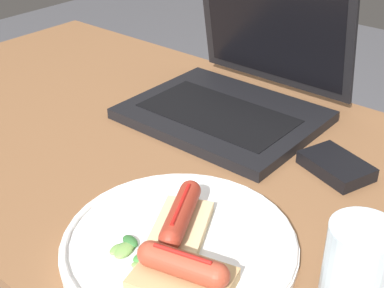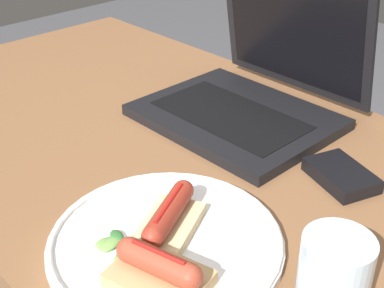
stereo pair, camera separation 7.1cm
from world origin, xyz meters
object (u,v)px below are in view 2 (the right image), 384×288
at_px(plate, 166,241).
at_px(external_drive, 341,175).
at_px(drinking_glass, 332,284).
at_px(laptop, 253,91).

relative_size(plate, external_drive, 2.43).
bearing_deg(drinking_glass, external_drive, 119.78).
bearing_deg(laptop, drinking_glass, -39.81).
relative_size(plate, drinking_glass, 2.61).
distance_m(laptop, drinking_glass, 0.46).
height_order(drinking_glass, external_drive, drinking_glass).
bearing_deg(external_drive, plate, -84.04).
distance_m(laptop, external_drive, 0.23).
height_order(plate, drinking_glass, drinking_glass).
bearing_deg(plate, drinking_glass, 11.81).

